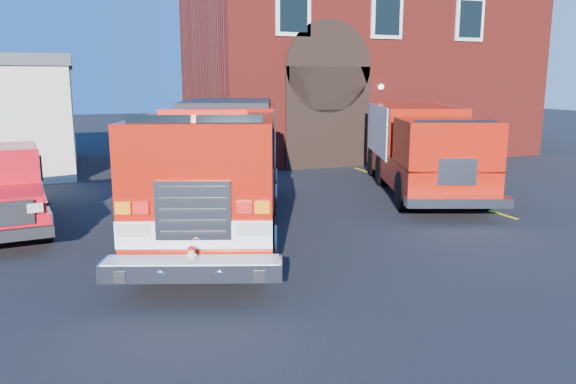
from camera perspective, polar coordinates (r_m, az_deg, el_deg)
name	(u,v)px	position (r m, az deg, el deg)	size (l,w,h in m)	color
ground	(269,239)	(12.57, -1.92, -4.80)	(100.00, 100.00, 0.00)	black
parking_stripe_near	(478,207)	(16.55, 18.76, -1.44)	(0.12, 3.00, 0.01)	yellow
parking_stripe_mid	(418,188)	(18.91, 13.06, 0.41)	(0.12, 3.00, 0.01)	yellow
parking_stripe_far	(373,174)	(21.43, 8.66, 1.84)	(0.12, 3.00, 0.01)	yellow
fire_station	(351,64)	(28.50, 6.44, 12.81)	(15.20, 10.20, 8.45)	maroon
fire_engine	(221,163)	(13.45, -6.81, 2.90)	(5.72, 9.98, 2.97)	black
secondary_truck	(421,146)	(18.31, 13.39, 4.60)	(5.23, 8.52, 2.65)	black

